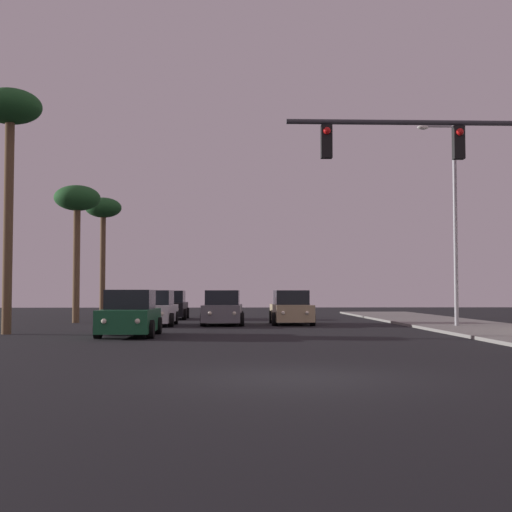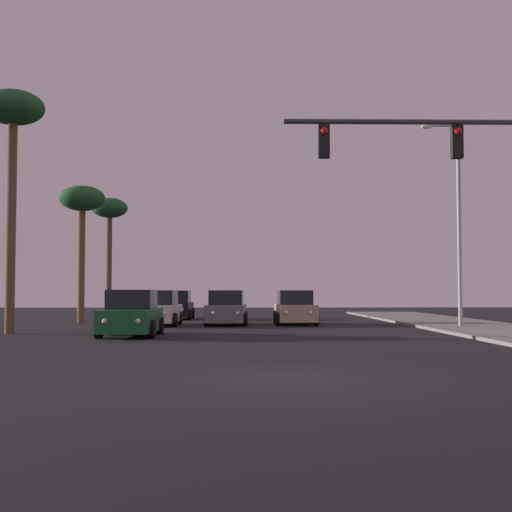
{
  "view_description": "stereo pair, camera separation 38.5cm",
  "coord_description": "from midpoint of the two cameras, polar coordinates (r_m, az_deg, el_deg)",
  "views": [
    {
      "loc": [
        -1.18,
        -13.38,
        1.6
      ],
      "look_at": [
        -0.36,
        10.13,
        2.79
      ],
      "focal_mm": 50.0,
      "sensor_mm": 36.0,
      "label": 1
    },
    {
      "loc": [
        -0.8,
        -13.39,
        1.6
      ],
      "look_at": [
        -0.36,
        10.13,
        2.79
      ],
      "focal_mm": 50.0,
      "sensor_mm": 36.0,
      "label": 2
    }
  ],
  "objects": [
    {
      "name": "palm_tree_near",
      "position": [
        29.48,
        -18.51,
        10.14
      ],
      "size": [
        2.4,
        2.4,
        9.4
      ],
      "color": "brown",
      "rests_on": "ground"
    },
    {
      "name": "traffic_light_mast",
      "position": [
        20.34,
        17.53,
        6.08
      ],
      "size": [
        7.34,
        0.36,
        6.5
      ],
      "color": "#38383D",
      "rests_on": "sidewalk_right"
    },
    {
      "name": "ground_plane",
      "position": [
        13.52,
        3.18,
        -9.7
      ],
      "size": [
        120.0,
        120.0,
        0.0
      ],
      "primitive_type": "plane",
      "color": "black"
    },
    {
      "name": "car_grey",
      "position": [
        34.7,
        -2.07,
        -4.28
      ],
      "size": [
        2.04,
        4.34,
        1.68
      ],
      "rotation": [
        0.0,
        0.0,
        3.1
      ],
      "color": "slate",
      "rests_on": "ground"
    },
    {
      "name": "car_white",
      "position": [
        34.36,
        -7.51,
        -4.27
      ],
      "size": [
        2.04,
        4.34,
        1.68
      ],
      "rotation": [
        0.0,
        0.0,
        3.1
      ],
      "color": "silver",
      "rests_on": "ground"
    },
    {
      "name": "palm_tree_mid",
      "position": [
        38.56,
        -13.46,
        4.03
      ],
      "size": [
        2.4,
        2.4,
        7.18
      ],
      "color": "brown",
      "rests_on": "ground"
    },
    {
      "name": "palm_tree_far",
      "position": [
        48.46,
        -11.41,
        3.33
      ],
      "size": [
        2.4,
        2.4,
        7.86
      ],
      "color": "brown",
      "rests_on": "ground"
    },
    {
      "name": "car_black",
      "position": [
        42.51,
        -6.18,
        -4.01
      ],
      "size": [
        2.04,
        4.32,
        1.68
      ],
      "rotation": [
        0.0,
        0.0,
        3.13
      ],
      "color": "black",
      "rests_on": "ground"
    },
    {
      "name": "car_tan",
      "position": [
        35.27,
        3.46,
        -4.25
      ],
      "size": [
        2.04,
        4.33,
        1.68
      ],
      "rotation": [
        0.0,
        0.0,
        3.16
      ],
      "color": "tan",
      "rests_on": "ground"
    },
    {
      "name": "street_lamp",
      "position": [
        32.71,
        16.04,
        3.39
      ],
      "size": [
        1.74,
        0.24,
        9.0
      ],
      "color": "#99999E",
      "rests_on": "sidewalk_right"
    },
    {
      "name": "car_green",
      "position": [
        26.34,
        -9.53,
        -4.68
      ],
      "size": [
        2.04,
        4.32,
        1.68
      ],
      "rotation": [
        0.0,
        0.0,
        3.13
      ],
      "color": "#195933",
      "rests_on": "ground"
    }
  ]
}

